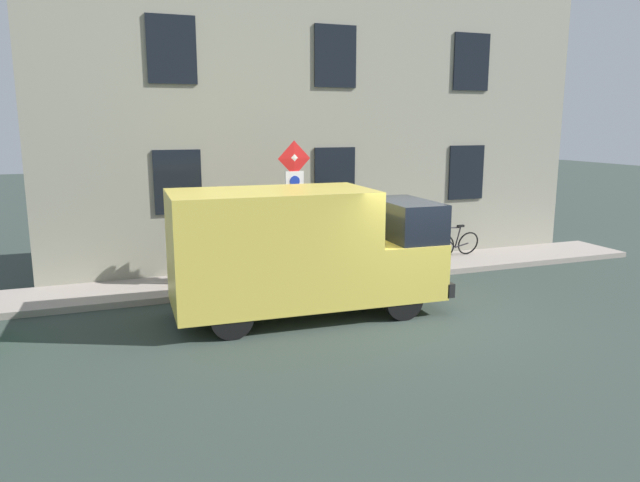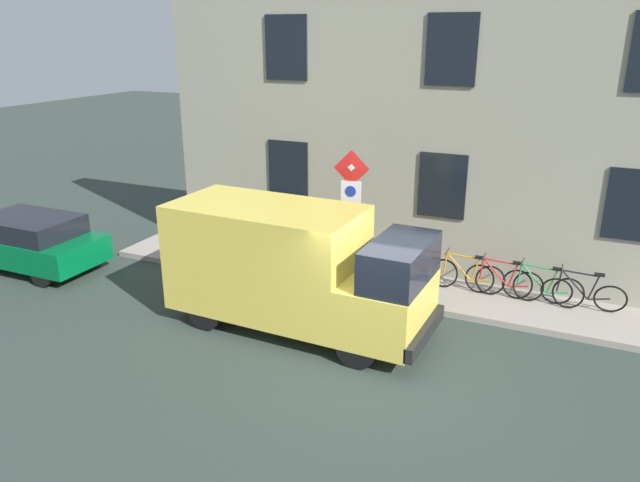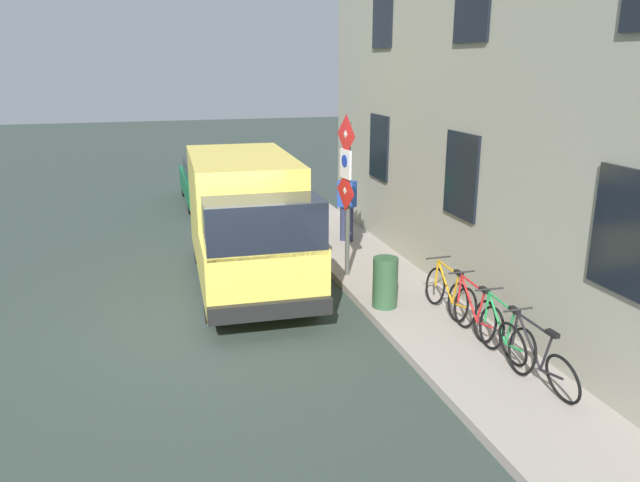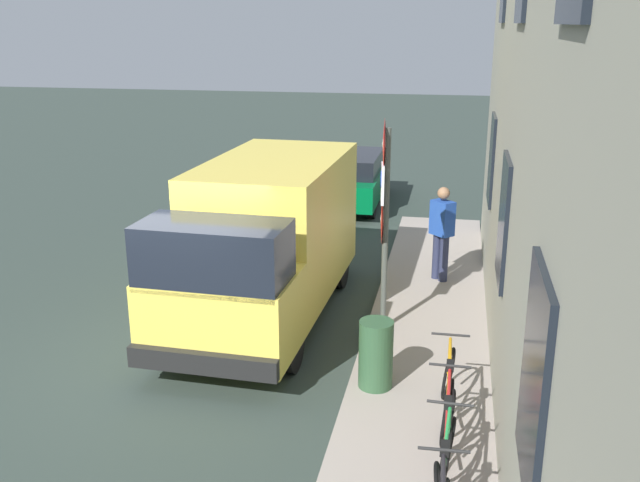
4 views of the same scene
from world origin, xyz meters
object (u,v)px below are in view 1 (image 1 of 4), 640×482
Objects in this scene: bicycle_black at (452,243)px; bicycle_red at (399,247)px; sign_post_stacked at (294,196)px; pedestrian at (184,243)px; delivery_van at (302,249)px; bicycle_green at (426,245)px; bicycle_orange at (371,250)px; litter_bin at (364,256)px.

bicycle_black and bicycle_red have the same top height.
bicycle_black is at bearing -77.59° from sign_post_stacked.
sign_post_stacked is at bearing 25.50° from pedestrian.
delivery_van is 3.15× the size of bicycle_black.
bicycle_orange is (-0.00, 1.63, 0.00)m from bicycle_green.
delivery_van is 3.14× the size of pedestrian.
bicycle_black and bicycle_orange have the same top height.
pedestrian is at bearing 126.89° from delivery_van.
pedestrian reaches higher than bicycle_black.
bicycle_red is at bearing 2.42° from bicycle_green.
pedestrian is at bearing 70.83° from sign_post_stacked.
litter_bin is at bearing 32.84° from bicycle_red.
sign_post_stacked is 0.57× the size of delivery_van.
delivery_van reaches higher than litter_bin.
bicycle_red and bicycle_orange have the same top height.
sign_post_stacked is 4.50m from bicycle_green.
bicycle_black is at bearing 31.14° from delivery_van.
sign_post_stacked reaches higher than bicycle_red.
sign_post_stacked is 1.80× the size of pedestrian.
bicycle_red is 0.82m from bicycle_orange.
sign_post_stacked is 3.44× the size of litter_bin.
bicycle_orange is at bearing 47.85° from delivery_van.
bicycle_green is 1.00× the size of pedestrian.
bicycle_black is at bearing -177.64° from bicycle_green.
delivery_van is (-1.90, 0.46, -0.81)m from sign_post_stacked.
bicycle_green is (2.97, -4.52, -0.82)m from delivery_van.
bicycle_black is 1.00× the size of bicycle_green.
litter_bin is at bearing -85.32° from sign_post_stacked.
sign_post_stacked is 1.81× the size of bicycle_red.
bicycle_orange is at bearing 47.68° from pedestrian.
bicycle_orange is at bearing -2.25° from bicycle_black.
pedestrian reaches higher than bicycle_orange.
pedestrian reaches higher than bicycle_green.
bicycle_green and bicycle_red have the same top height.
delivery_van reaches higher than bicycle_black.
bicycle_red is 1.00× the size of bicycle_orange.
bicycle_green is 6.44m from pedestrian.
bicycle_orange is (1.07, -2.42, -1.63)m from sign_post_stacked.
delivery_van reaches higher than bicycle_green.
bicycle_orange is (2.97, -2.89, -0.82)m from delivery_van.
bicycle_red is 0.99× the size of pedestrian.
delivery_van is 3.15× the size of bicycle_green.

